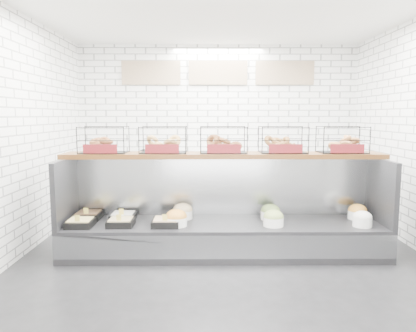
{
  "coord_description": "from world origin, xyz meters",
  "views": [
    {
      "loc": [
        -0.24,
        -4.69,
        1.74
      ],
      "look_at": [
        -0.2,
        0.45,
        1.1
      ],
      "focal_mm": 35.0,
      "sensor_mm": 36.0,
      "label": 1
    }
  ],
  "objects": [
    {
      "name": "prep_counter",
      "position": [
        -0.0,
        2.43,
        0.47
      ],
      "size": [
        4.0,
        0.6,
        1.2
      ],
      "color": "#93969B",
      "rests_on": "ground"
    },
    {
      "name": "room_shell",
      "position": [
        0.0,
        0.6,
        2.06
      ],
      "size": [
        5.02,
        5.51,
        3.01
      ],
      "color": "white",
      "rests_on": "ground"
    },
    {
      "name": "display_case",
      "position": [
        -0.01,
        0.34,
        0.33
      ],
      "size": [
        4.0,
        0.9,
        1.2
      ],
      "color": "black",
      "rests_on": "ground"
    },
    {
      "name": "bagel_shelf",
      "position": [
        0.0,
        0.52,
        1.38
      ],
      "size": [
        4.1,
        0.5,
        0.4
      ],
      "color": "#42240E",
      "rests_on": "display_case"
    },
    {
      "name": "ground",
      "position": [
        0.0,
        0.0,
        0.0
      ],
      "size": [
        5.5,
        5.5,
        0.0
      ],
      "primitive_type": "plane",
      "color": "black",
      "rests_on": "ground"
    }
  ]
}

